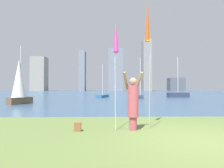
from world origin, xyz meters
The scene contains 14 objects.
ground centered at (0.00, 50.95, -0.06)m, with size 120.00×138.00×0.12m.
person centered at (-1.67, 1.34, 0.92)m, with size 0.69×0.51×1.88m.
kite_flag_left centered at (-2.24, 1.04, 2.84)m, with size 0.16×0.81×3.42m.
kite_flag_right centered at (-1.10, 1.77, 3.68)m, with size 0.16×0.61×4.58m.
bag centered at (-3.42, 1.22, 0.14)m, with size 0.21×0.16×0.28m.
sailboat_0 centered at (-3.12, 23.32, 0.26)m, with size 1.89×2.77×4.80m.
sailboat_2 centered at (7.95, 23.24, 0.41)m, with size 3.27×1.48×5.93m.
sailboat_3 centered at (1.95, 20.66, 0.31)m, with size 1.19×2.87×5.37m.
sailboat_4 centered at (-9.88, 11.61, 1.85)m, with size 1.57×2.27×4.95m.
skyline_tower_0 centered at (-36.83, 94.92, 8.55)m, with size 6.99×7.53×17.11m.
skyline_tower_1 centered at (-15.36, 98.52, 10.45)m, with size 3.11×7.70×20.90m.
skyline_tower_2 centered at (2.24, 97.69, 11.20)m, with size 7.75×3.45×22.40m.
skyline_tower_3 centered at (18.25, 95.30, 13.06)m, with size 4.34×6.93×26.12m.
skyline_tower_4 centered at (34.28, 96.88, 3.37)m, with size 7.95×6.24×6.74m.
Camera 1 is at (-2.52, -4.89, 1.35)m, focal length 31.14 mm.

